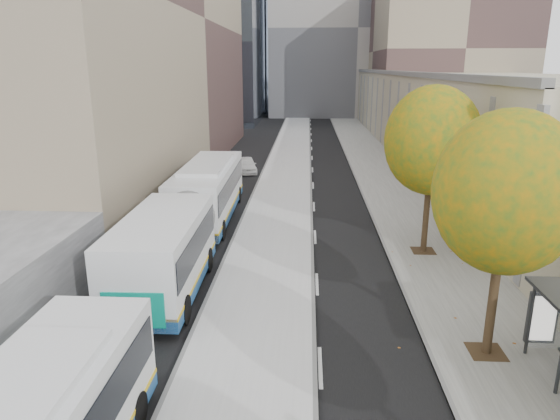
{
  "coord_description": "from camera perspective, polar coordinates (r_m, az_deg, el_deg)",
  "views": [
    {
      "loc": [
        -2.14,
        -1.22,
        8.74
      ],
      "look_at": [
        -3.33,
        20.43,
        2.5
      ],
      "focal_mm": 32.0,
      "sensor_mm": 36.0,
      "label": 1
    }
  ],
  "objects": [
    {
      "name": "tree_d",
      "position": [
        24.14,
        17.02,
        7.57
      ],
      "size": [
        4.4,
        4.4,
        7.6
      ],
      "color": "#322017",
      "rests_on": "sidewalk"
    },
    {
      "name": "building_tan",
      "position": [
        67.73,
        18.6,
        11.23
      ],
      "size": [
        18.0,
        92.0,
        8.0
      ],
      "primitive_type": "cube",
      "color": "gray",
      "rests_on": "ground"
    },
    {
      "name": "building_midrise",
      "position": [
        47.02,
        -23.96,
        19.35
      ],
      "size": [
        24.0,
        46.0,
        25.0
      ],
      "primitive_type": "cube",
      "color": "gray",
      "rests_on": "ground"
    },
    {
      "name": "building_far_block",
      "position": [
        97.76,
        8.4,
        19.57
      ],
      "size": [
        30.0,
        18.0,
        30.0
      ],
      "primitive_type": "cube",
      "color": "gray",
      "rests_on": "ground"
    },
    {
      "name": "bus_far",
      "position": [
        25.47,
        -9.87,
        -0.1
      ],
      "size": [
        3.2,
        19.31,
        3.21
      ],
      "rotation": [
        0.0,
        0.0,
        0.02
      ],
      "color": "silver",
      "rests_on": "ground"
    },
    {
      "name": "tree_c",
      "position": [
        15.73,
        24.48,
        1.77
      ],
      "size": [
        4.2,
        4.2,
        7.28
      ],
      "color": "#322017",
      "rests_on": "sidewalk"
    },
    {
      "name": "distant_car",
      "position": [
        42.85,
        -3.84,
        5.16
      ],
      "size": [
        2.3,
        4.14,
        1.33
      ],
      "primitive_type": "imported",
      "rotation": [
        0.0,
        0.0,
        0.19
      ],
      "color": "silver",
      "rests_on": "ground"
    },
    {
      "name": "sidewalk",
      "position": [
        37.77,
        12.61,
        2.35
      ],
      "size": [
        4.75,
        150.0,
        0.08
      ],
      "primitive_type": "cube",
      "color": "gray",
      "rests_on": "ground"
    },
    {
      "name": "bus_platform",
      "position": [
        37.28,
        0.39,
        2.62
      ],
      "size": [
        4.25,
        150.0,
        0.15
      ],
      "primitive_type": "cube",
      "color": "silver",
      "rests_on": "ground"
    }
  ]
}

